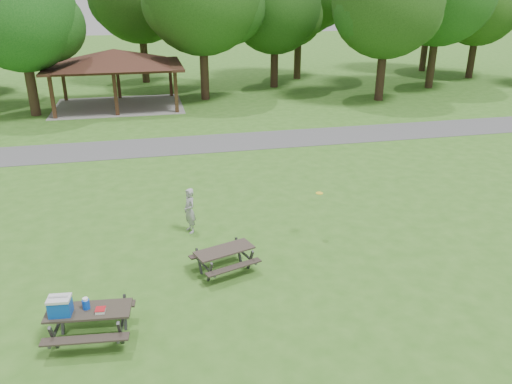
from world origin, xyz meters
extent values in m
plane|color=#35691E|center=(0.00, 0.00, 0.00)|extent=(160.00, 160.00, 0.00)
cube|color=#4C4C4F|center=(0.00, 14.00, 0.01)|extent=(120.00, 3.20, 0.02)
cube|color=#3A2215|center=(-7.70, 21.30, 1.30)|extent=(0.22, 0.22, 2.60)
cube|color=#3C2715|center=(-7.70, 26.70, 1.30)|extent=(0.22, 0.22, 2.60)
cube|color=#341E13|center=(-4.00, 21.30, 1.30)|extent=(0.22, 0.22, 2.60)
cube|color=#3C2616|center=(-4.00, 26.70, 1.30)|extent=(0.22, 0.22, 2.60)
cube|color=#352213|center=(-0.30, 21.30, 1.30)|extent=(0.22, 0.22, 2.60)
cube|color=#311B12|center=(-0.30, 26.70, 1.30)|extent=(0.22, 0.22, 2.60)
cube|color=#331D14|center=(-4.00, 24.00, 2.68)|extent=(8.60, 6.60, 0.16)
pyramid|color=#351C15|center=(-4.00, 24.00, 3.26)|extent=(7.01, 7.01, 1.00)
cube|color=gray|center=(-4.00, 24.00, 0.01)|extent=(8.40, 6.40, 0.03)
cylinder|color=#312115|center=(-9.00, 22.50, 1.75)|extent=(0.60, 0.60, 3.50)
sphere|color=#154A15|center=(-9.00, 22.50, 5.97)|extent=(6.60, 6.60, 6.60)
sphere|color=#154313|center=(-7.52, 22.80, 5.31)|extent=(4.29, 4.29, 4.29)
cylinder|color=#312016|center=(2.00, 25.00, 2.01)|extent=(0.60, 0.60, 4.02)
sphere|color=#174112|center=(3.80, 25.30, 6.22)|extent=(5.20, 5.20, 5.20)
sphere|color=#1C4915|center=(0.40, 24.80, 6.42)|extent=(4.80, 4.80, 4.80)
cylinder|color=black|center=(8.00, 28.50, 1.72)|extent=(0.60, 0.60, 3.43)
sphere|color=#184012|center=(8.00, 28.50, 6.05)|extent=(7.00, 7.00, 7.00)
sphere|color=#1E4513|center=(9.57, 28.80, 5.36)|extent=(4.55, 4.55, 4.55)
sphere|color=#1A4915|center=(6.60, 28.30, 5.53)|extent=(4.20, 4.20, 4.20)
cylinder|color=black|center=(14.00, 22.00, 1.89)|extent=(0.60, 0.60, 3.78)
sphere|color=#1B4112|center=(14.00, 22.00, 6.55)|extent=(7.40, 7.40, 7.40)
sphere|color=#204D16|center=(15.66, 22.30, 5.81)|extent=(4.81, 4.81, 4.81)
sphere|color=#174313|center=(12.52, 21.80, 6.00)|extent=(4.44, 4.44, 4.44)
cylinder|color=black|center=(20.00, 25.50, 2.10)|extent=(0.60, 0.60, 4.20)
sphere|color=#1B4413|center=(21.84, 25.80, 6.45)|extent=(5.33, 5.33, 5.33)
cylinder|color=black|center=(26.00, 29.00, 1.78)|extent=(0.60, 0.60, 3.57)
sphere|color=#224D16|center=(26.00, 29.00, 6.12)|extent=(6.80, 6.80, 6.80)
sphere|color=#1B4E16|center=(27.53, 29.30, 5.44)|extent=(4.42, 4.42, 4.42)
sphere|color=#193F12|center=(24.64, 28.80, 5.61)|extent=(4.08, 4.08, 4.08)
cylinder|color=#302015|center=(-2.00, 33.00, 2.06)|extent=(0.60, 0.60, 4.13)
sphere|color=#214E16|center=(-0.20, 33.30, 6.33)|extent=(5.20, 5.20, 5.20)
sphere|color=#1B4614|center=(-3.60, 32.80, 6.53)|extent=(4.80, 4.80, 4.80)
cylinder|color=#332216|center=(11.00, 32.00, 2.27)|extent=(0.60, 0.60, 4.55)
cylinder|color=black|center=(24.00, 33.50, 2.13)|extent=(0.60, 0.60, 4.27)
cube|color=#2D2721|center=(-3.90, -0.69, 0.76)|extent=(1.92, 0.93, 0.05)
cube|color=#2C2520|center=(-3.96, -1.30, 0.45)|extent=(1.88, 0.46, 0.04)
cube|color=#2C2520|center=(-3.83, -0.09, 0.45)|extent=(1.88, 0.46, 0.04)
cube|color=#3E3E41|center=(-4.65, -1.01, 0.38)|extent=(0.10, 0.39, 0.81)
cube|color=#454548|center=(-4.57, -0.23, 0.38)|extent=(0.10, 0.39, 0.81)
cube|color=#3C3C3E|center=(-4.61, -0.62, 0.41)|extent=(0.22, 1.51, 0.05)
cube|color=#38383A|center=(-3.23, -1.16, 0.38)|extent=(0.10, 0.39, 0.81)
cube|color=#3A3A3C|center=(-3.15, -0.38, 0.38)|extent=(0.10, 0.39, 0.81)
cube|color=#404043|center=(-3.19, -0.77, 0.41)|extent=(0.22, 1.51, 0.05)
cube|color=#0C49BB|center=(-4.47, -0.74, 0.96)|extent=(0.50, 0.39, 0.37)
cube|color=silver|center=(-4.47, -0.74, 1.18)|extent=(0.53, 0.42, 0.06)
cylinder|color=silver|center=(-4.47, -0.74, 1.25)|extent=(0.41, 0.07, 0.03)
cylinder|color=blue|center=(-3.94, -0.64, 0.89)|extent=(0.19, 0.19, 0.22)
cylinder|color=white|center=(-3.94, -0.64, 1.03)|extent=(0.14, 0.14, 0.05)
cube|color=white|center=(-3.63, -0.85, 0.82)|extent=(0.22, 0.22, 0.07)
cube|color=red|center=(-3.63, -0.85, 0.86)|extent=(0.24, 0.24, 0.02)
cube|color=#322A24|center=(-0.46, 1.53, 0.67)|extent=(1.77, 1.14, 0.05)
cube|color=#2A241F|center=(-0.29, 1.02, 0.40)|extent=(1.64, 0.74, 0.04)
cube|color=#2F2522|center=(-0.63, 2.05, 0.40)|extent=(1.64, 0.74, 0.04)
cube|color=#414144|center=(-0.95, 1.01, 0.34)|extent=(0.16, 0.34, 0.72)
cube|color=#3F3F42|center=(-1.17, 1.66, 0.34)|extent=(0.16, 0.34, 0.72)
cube|color=#3D3D3F|center=(-1.06, 1.33, 0.36)|extent=(0.48, 1.29, 0.05)
cube|color=#414143|center=(0.25, 1.41, 0.34)|extent=(0.16, 0.34, 0.72)
cube|color=#39393B|center=(0.03, 2.06, 0.34)|extent=(0.16, 0.34, 0.72)
cube|color=#414144|center=(0.14, 1.73, 0.36)|extent=(0.48, 1.29, 0.05)
cylinder|color=yellow|center=(2.80, 2.97, 1.51)|extent=(0.25, 0.25, 0.02)
imported|color=#9F9EA1|center=(-1.15, 4.22, 0.75)|extent=(0.52, 0.64, 1.51)
camera|label=1|loc=(-2.28, -10.59, 7.46)|focal=35.00mm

